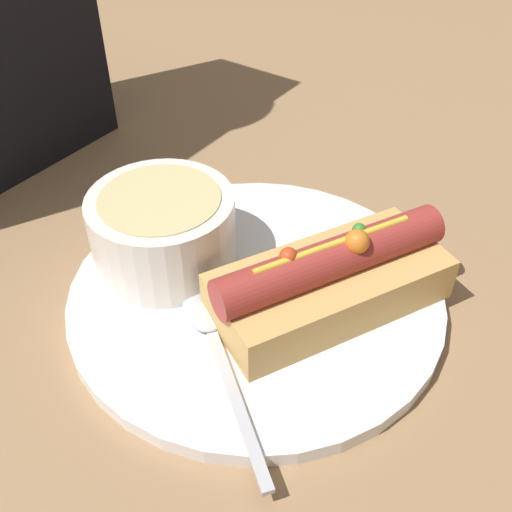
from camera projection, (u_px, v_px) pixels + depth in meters
ground_plane at (256, 299)px, 0.46m from camera, size 4.00×4.00×0.00m
dinner_plate at (256, 294)px, 0.46m from camera, size 0.28×0.28×0.01m
hot_dog at (330, 279)px, 0.43m from camera, size 0.19×0.15×0.07m
soup_bowl at (163, 227)px, 0.46m from camera, size 0.11×0.11×0.06m
spoon at (211, 330)px, 0.42m from camera, size 0.12×0.14×0.01m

